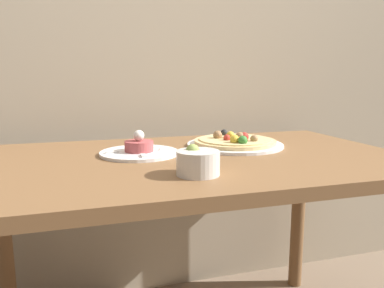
# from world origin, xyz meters

# --- Properties ---
(dining_table) EXTENTS (1.35, 0.79, 0.72)m
(dining_table) POSITION_xyz_m (0.00, 0.39, 0.63)
(dining_table) COLOR brown
(dining_table) RESTS_ON ground_plane
(pizza_plate) EXTENTS (0.34, 0.34, 0.05)m
(pizza_plate) POSITION_xyz_m (0.20, 0.51, 0.74)
(pizza_plate) COLOR white
(pizza_plate) RESTS_ON dining_table
(tartare_plate) EXTENTS (0.25, 0.25, 0.08)m
(tartare_plate) POSITION_xyz_m (-0.15, 0.47, 0.74)
(tartare_plate) COLOR white
(tartare_plate) RESTS_ON dining_table
(small_bowl) EXTENTS (0.11, 0.11, 0.08)m
(small_bowl) POSITION_xyz_m (-0.05, 0.18, 0.76)
(small_bowl) COLOR silver
(small_bowl) RESTS_ON dining_table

